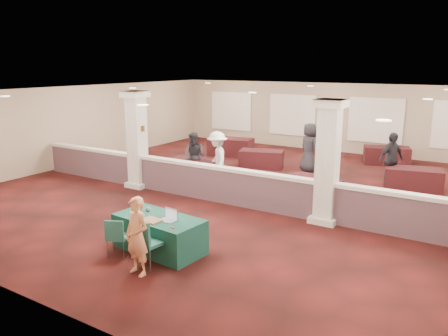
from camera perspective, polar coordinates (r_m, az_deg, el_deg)
The scene contains 32 objects.
ground at distance 14.31m, azimuth 3.53°, elevation -3.02°, with size 16.00×16.00×0.00m, color #421110.
wall_back at distance 21.27m, azimuth 13.92°, elevation 6.42°, with size 16.00×0.04×3.20m, color gray.
wall_front at distance 8.04m, azimuth -24.57°, elevation -5.54°, with size 16.00×0.04×3.20m, color gray.
wall_left at distance 19.02m, azimuth -18.23°, elevation 5.36°, with size 0.04×16.00×3.20m, color gray.
ceiling at distance 13.76m, azimuth 3.72°, elevation 9.87°, with size 16.00×16.00×0.02m, color white.
partition_wall at distance 12.90m, azimuth 0.41°, elevation -2.22°, with size 15.60×0.28×1.10m.
column_left at distance 14.75m, azimuth -11.30°, elevation 3.76°, with size 0.72×0.72×3.20m.
column_right at distance 11.42m, azimuth 13.39°, elevation 0.88°, with size 0.72×0.72×3.20m.
sconce_left at distance 14.89m, azimuth -12.16°, elevation 5.22°, with size 0.12×0.12×0.18m.
sconce_right at distance 14.51m, azimuth -10.56°, elevation 5.09°, with size 0.12×0.12×0.18m.
near_table at distance 9.87m, azimuth -8.44°, elevation -8.48°, with size 2.01×1.01×0.77m, color #113E34.
conf_chair_main at distance 9.07m, azimuth -10.02°, elevation -9.06°, with size 0.59×0.59×1.03m.
conf_chair_side at distance 9.68m, azimuth -13.88°, elevation -8.43°, with size 0.57×0.57×0.85m.
woman at distance 8.73m, azimuth -11.29°, elevation -8.73°, with size 0.57×0.38×1.58m, color #EAAA65.
far_table_front_left at distance 15.75m, azimuth -3.96°, elevation -0.14°, with size 1.78×0.89×0.72m, color black.
far_table_front_center at distance 13.70m, azimuth 11.54°, elevation -2.58°, with size 1.64×0.82×0.66m, color black.
far_table_front_right at distance 15.69m, azimuth 23.49°, elevation -1.31°, with size 1.77×0.88×0.72m, color black.
far_table_back_left at distance 19.76m, azimuth 0.87°, elevation 2.78°, with size 1.96×0.98×0.80m, color black.
far_table_back_center at distance 17.54m, azimuth 4.92°, elevation 1.20°, with size 1.72×0.86×0.70m, color black.
far_table_back_right at distance 19.27m, azimuth 20.45°, elevation 1.55°, with size 1.79×0.90×0.73m, color black.
attendee_a at distance 15.49m, azimuth -3.85°, elevation 1.52°, with size 0.82×0.46×1.72m, color black.
attendee_b at distance 14.72m, azimuth -0.89°, elevation 1.21°, with size 1.19×0.55×1.87m, color silver.
attendee_c at distance 15.77m, azimuth 20.96°, elevation 1.06°, with size 1.07×0.51×1.83m, color black.
attendee_d at distance 16.96m, azimuth 11.06°, elevation 2.62°, with size 0.93×0.50×1.88m, color black.
laptop_base at distance 9.48m, azimuth -7.39°, elevation -6.81°, with size 0.35×0.24×0.02m, color #BCBCC0.
laptop_screen at distance 9.52m, azimuth -6.90°, elevation -5.90°, with size 0.35×0.01×0.23m, color #BCBCC0.
screen_glow at distance 9.52m, azimuth -6.93°, elevation -6.01°, with size 0.32×0.00×0.20m, color silver.
knitting at distance 9.52m, azimuth -9.44°, elevation -6.76°, with size 0.42×0.32×0.03m, color #B4611C.
yarn_cream at distance 10.05m, azimuth -11.30°, elevation -5.48°, with size 0.12×0.12×0.12m, color beige.
yarn_red at distance 10.27m, azimuth -11.23°, elevation -5.11°, with size 0.11×0.11×0.11m, color #5B1218.
yarn_grey at distance 10.12m, azimuth -9.92°, elevation -5.30°, with size 0.11×0.11×0.11m, color #48484D.
scissors at distance 9.07m, azimuth -6.78°, elevation -7.75°, with size 0.13×0.03×0.01m, color #B11216.
Camera 1 is at (6.45, -12.12, 4.04)m, focal length 35.00 mm.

